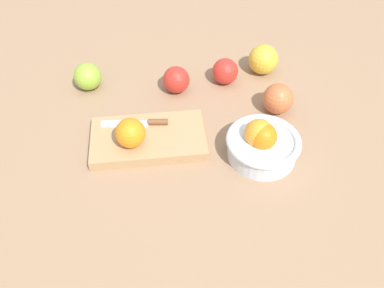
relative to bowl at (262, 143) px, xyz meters
The scene contains 10 objects.
ground_plane 0.21m from the bowl, 30.20° to the right, with size 2.40×2.40×0.00m, color #997556.
bowl is the anchor object (origin of this frame).
cutting_board 0.26m from the bowl, ahead, with size 0.26×0.15×0.02m, color tan.
orange_on_board 0.29m from the bowl, ahead, with size 0.07×0.07×0.07m, color orange.
knife 0.27m from the bowl, 12.12° to the right, with size 0.16×0.03×0.01m.
apple_front_right 0.49m from the bowl, 26.13° to the right, with size 0.07×0.07×0.07m, color #8EB738.
apple_front_left 0.27m from the bowl, 72.65° to the right, with size 0.07×0.07×0.07m, color red.
apple_front_left_2 0.32m from the bowl, 93.72° to the right, with size 0.08×0.08×0.08m, color gold.
apple_front_left_3 0.16m from the bowl, 106.95° to the right, with size 0.07×0.07×0.07m, color #CC6638.
apple_front_center 0.30m from the bowl, 46.27° to the right, with size 0.07×0.07×0.07m, color red.
Camera 1 is at (-0.07, 0.72, 0.66)m, focal length 37.52 mm.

